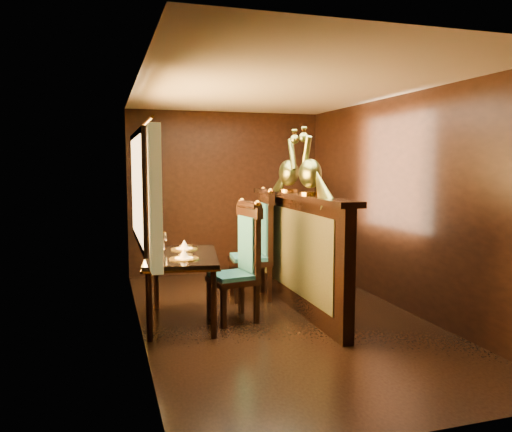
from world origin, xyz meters
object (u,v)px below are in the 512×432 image
(peacock_left, at_px, (310,161))
(peacock_right, at_px, (289,161))
(dining_table, at_px, (181,261))
(chair_left, at_px, (243,257))
(chair_right, at_px, (260,241))

(peacock_left, relative_size, peacock_right, 1.01)
(dining_table, xyz_separation_m, chair_left, (0.66, -0.09, 0.02))
(chair_left, bearing_deg, peacock_right, 25.24)
(dining_table, height_order, chair_left, chair_left)
(dining_table, bearing_deg, peacock_right, 25.90)
(dining_table, height_order, peacock_left, peacock_left)
(dining_table, xyz_separation_m, peacock_right, (1.38, 0.41, 1.07))
(dining_table, bearing_deg, chair_left, 1.30)
(dining_table, relative_size, peacock_left, 1.79)
(chair_left, bearing_deg, chair_right, 50.55)
(chair_left, relative_size, peacock_right, 1.77)
(chair_right, relative_size, peacock_left, 1.86)
(chair_right, distance_m, peacock_right, 1.07)
(chair_right, bearing_deg, peacock_right, -38.43)
(chair_left, distance_m, peacock_left, 1.28)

